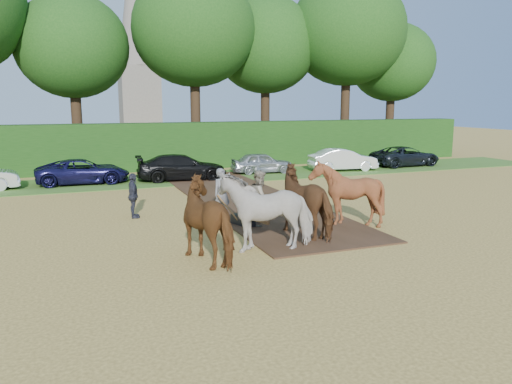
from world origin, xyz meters
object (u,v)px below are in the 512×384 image
Objects in this scene: spectator_far at (133,196)px; church at (137,29)px; plough_team at (287,205)px; parked_cars at (194,166)px; spectator_near at (260,198)px.

spectator_far is 0.06× the size of church.
plough_team reaches higher than parked_cars.
spectator_near reaches higher than parked_cars.
spectator_far is (-4.03, 2.77, -0.14)m from spectator_near.
plough_team is at bearing -92.05° from parked_cars.
spectator_far is 0.22× the size of plough_team.
church is at bearing 86.26° from plough_team.
spectator_near is 1.16× the size of spectator_far.
spectator_far is 0.05× the size of parked_cars.
parked_cars is at bearing -23.41° from spectator_far.
parked_cars is (4.58, 8.86, -0.16)m from spectator_far.
spectator_near reaches higher than spectator_far.
church is at bearing 24.13° from spectator_near.
plough_team is at bearing -136.07° from spectator_far.
parked_cars is at bearing 87.95° from plough_team.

